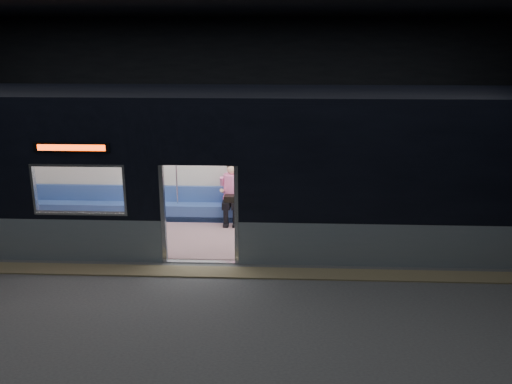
{
  "coord_description": "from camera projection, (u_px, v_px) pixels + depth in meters",
  "views": [
    {
      "loc": [
        1.6,
        -9.15,
        4.47
      ],
      "look_at": [
        1.07,
        2.3,
        1.16
      ],
      "focal_mm": 38.0,
      "sensor_mm": 36.0,
      "label": 1
    }
  ],
  "objects": [
    {
      "name": "passenger",
      "position": [
        232.0,
        190.0,
        13.25
      ],
      "size": [
        0.44,
        0.76,
        1.47
      ],
      "rotation": [
        0.0,
        0.0,
        0.06
      ],
      "color": "black",
      "rests_on": "metro_car"
    },
    {
      "name": "station_envelope",
      "position": [
        186.0,
        86.0,
        9.08
      ],
      "size": [
        24.0,
        14.0,
        5.0
      ],
      "color": "black",
      "rests_on": "station_floor"
    },
    {
      "name": "handbag",
      "position": [
        230.0,
        198.0,
        13.05
      ],
      "size": [
        0.36,
        0.33,
        0.15
      ],
      "primitive_type": "cube",
      "rotation": [
        0.0,
        0.0,
        -0.3
      ],
      "color": "black",
      "rests_on": "passenger"
    },
    {
      "name": "tactile_strip",
      "position": [
        197.0,
        272.0,
        10.62
      ],
      "size": [
        22.8,
        0.5,
        0.03
      ],
      "primitive_type": "cube",
      "color": "#8C7F59",
      "rests_on": "station_floor"
    },
    {
      "name": "transit_map",
      "position": [
        420.0,
        163.0,
        13.16
      ],
      "size": [
        1.09,
        0.03,
        0.71
      ],
      "primitive_type": "cube",
      "color": "white",
      "rests_on": "metro_car"
    },
    {
      "name": "station_floor",
      "position": [
        193.0,
        285.0,
        10.1
      ],
      "size": [
        24.0,
        14.0,
        0.01
      ],
      "primitive_type": "cube",
      "color": "#47494C",
      "rests_on": "ground"
    },
    {
      "name": "metro_car",
      "position": [
        208.0,
        159.0,
        12.03
      ],
      "size": [
        18.0,
        3.04,
        3.35
      ],
      "color": "gray",
      "rests_on": "station_floor"
    }
  ]
}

